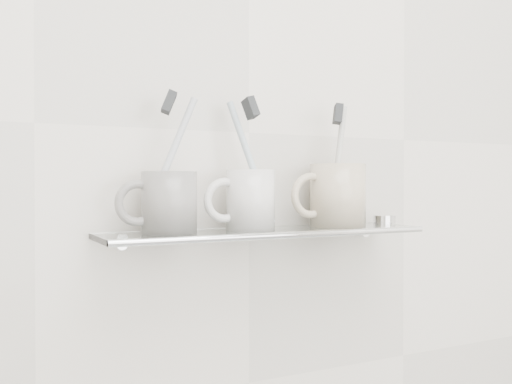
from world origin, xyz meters
TOP-DOWN VIEW (x-y plane):
  - wall_back at (0.00, 1.10)m, footprint 2.50×0.00m
  - shelf_glass at (0.00, 1.04)m, footprint 0.50×0.12m
  - shelf_rail at (0.00, 0.98)m, footprint 0.50×0.01m
  - bracket_left at (-0.21, 1.09)m, footprint 0.02×0.03m
  - bracket_right at (0.21, 1.09)m, footprint 0.02×0.03m
  - mug_left at (-0.15, 1.04)m, footprint 0.08×0.08m
  - mug_left_handle at (-0.20, 1.04)m, footprint 0.06×0.01m
  - toothbrush_left at (-0.15, 1.04)m, footprint 0.09×0.01m
  - bristles_left at (-0.15, 1.04)m, footprint 0.03×0.02m
  - mug_center at (-0.03, 1.04)m, footprint 0.09×0.09m
  - mug_center_handle at (-0.07, 1.04)m, footprint 0.07×0.01m
  - toothbrush_center at (-0.03, 1.04)m, footprint 0.06×0.05m
  - bristles_center at (-0.03, 1.04)m, footprint 0.02×0.03m
  - mug_right at (0.13, 1.04)m, footprint 0.11×0.11m
  - mug_right_handle at (0.08, 1.04)m, footprint 0.07×0.01m
  - toothbrush_right at (0.13, 1.04)m, footprint 0.05×0.03m
  - bristles_right at (0.13, 1.04)m, footprint 0.03×0.03m
  - chrome_cap at (0.23, 1.04)m, footprint 0.04×0.04m

SIDE VIEW (x-z plane):
  - bracket_left at x=-0.21m, z-range 1.08..1.09m
  - bracket_right at x=0.21m, z-range 1.08..1.09m
  - shelf_glass at x=0.00m, z-range 1.09..1.10m
  - shelf_rail at x=0.00m, z-range 1.09..1.10m
  - chrome_cap at x=0.23m, z-range 1.10..1.12m
  - mug_left at x=-0.15m, z-range 1.10..1.19m
  - mug_left_handle at x=-0.20m, z-range 1.11..1.17m
  - mug_center at x=-0.03m, z-range 1.10..1.19m
  - mug_center_handle at x=-0.07m, z-range 1.11..1.18m
  - mug_right at x=0.13m, z-range 1.10..1.20m
  - mug_right_handle at x=0.08m, z-range 1.11..1.19m
  - toothbrush_left at x=-0.15m, z-range 1.11..1.29m
  - toothbrush_center at x=-0.03m, z-range 1.11..1.29m
  - toothbrush_right at x=0.13m, z-range 1.11..1.30m
  - wall_back at x=0.00m, z-range 0.00..2.50m
  - bristles_left at x=-0.15m, z-range 1.26..1.30m
  - bristles_center at x=-0.03m, z-range 1.26..1.30m
  - bristles_right at x=0.13m, z-range 1.26..1.30m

